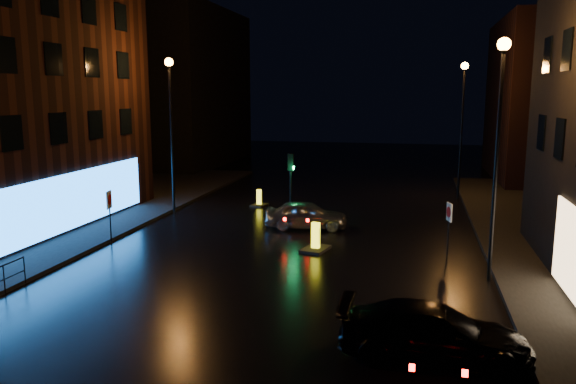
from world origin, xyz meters
name	(u,v)px	position (x,y,z in m)	size (l,w,h in m)	color
ground	(225,328)	(0.00, 0.00, 0.00)	(120.00, 120.00, 0.00)	black
pavement_left	(0,231)	(-14.00, 8.00, 0.07)	(12.00, 44.00, 0.15)	black
building_far_left	(184,88)	(-16.00, 35.00, 7.00)	(8.00, 16.00, 14.00)	black
building_far_right	(552,100)	(15.00, 32.00, 6.00)	(8.00, 14.00, 12.00)	black
street_lamp_lfar	(171,112)	(-7.80, 14.00, 5.56)	(0.44, 0.44, 8.37)	black
street_lamp_rnear	(499,123)	(7.80, 6.00, 5.56)	(0.44, 0.44, 8.37)	black
street_lamp_rfar	(462,109)	(7.80, 22.00, 5.56)	(0.44, 0.44, 8.37)	black
traffic_signal	(291,209)	(-1.20, 14.00, 0.50)	(1.40, 2.40, 3.45)	black
silver_hatchback	(306,215)	(-0.01, 12.13, 0.68)	(1.60, 3.99, 1.36)	#B2B6BA
dark_sedan	(434,333)	(5.71, -0.59, 0.69)	(1.92, 4.73, 1.37)	black
bollard_near	(316,244)	(1.13, 8.39, 0.26)	(1.23, 1.56, 1.21)	black
bollard_far	(259,202)	(-3.76, 16.95, 0.21)	(0.91, 1.22, 0.97)	black
road_sign_left	(109,204)	(-7.90, 7.54, 1.75)	(0.17, 0.56, 2.34)	black
road_sign_right	(449,217)	(6.50, 8.60, 1.67)	(0.20, 0.53, 2.23)	black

